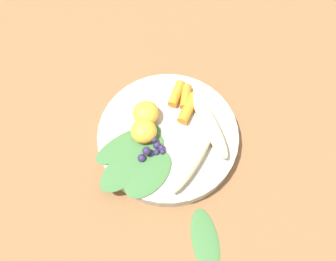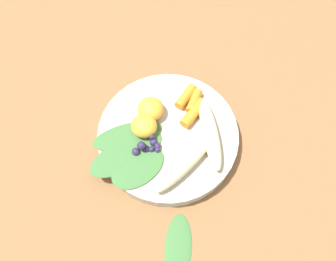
# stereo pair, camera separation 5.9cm
# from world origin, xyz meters

# --- Properties ---
(ground_plane) EXTENTS (2.40, 2.40, 0.00)m
(ground_plane) POSITION_xyz_m (0.00, 0.00, 0.00)
(ground_plane) COLOR brown
(bowl) EXTENTS (0.25, 0.25, 0.03)m
(bowl) POSITION_xyz_m (0.00, 0.00, 0.02)
(bowl) COLOR #B2AD9E
(bowl) RESTS_ON ground_plane
(banana_peeled_left) EXTENTS (0.07, 0.14, 0.03)m
(banana_peeled_left) POSITION_xyz_m (0.06, -0.04, 0.04)
(banana_peeled_left) COLOR beige
(banana_peeled_left) RESTS_ON bowl
(banana_peeled_right) EXTENTS (0.14, 0.08, 0.03)m
(banana_peeled_right) POSITION_xyz_m (0.00, -0.07, 0.04)
(banana_peeled_right) COLOR beige
(banana_peeled_right) RESTS_ON bowl
(orange_segment_near) EXTENTS (0.05, 0.05, 0.03)m
(orange_segment_near) POSITION_xyz_m (-0.04, 0.02, 0.05)
(orange_segment_near) COLOR #F4A833
(orange_segment_near) RESTS_ON bowl
(orange_segment_far) EXTENTS (0.05, 0.05, 0.04)m
(orange_segment_far) POSITION_xyz_m (-0.01, 0.05, 0.05)
(orange_segment_far) COLOR #F4A833
(orange_segment_far) RESTS_ON bowl
(carrot_front) EXTENTS (0.06, 0.05, 0.02)m
(carrot_front) POSITION_xyz_m (0.06, 0.01, 0.04)
(carrot_front) COLOR orange
(carrot_front) RESTS_ON bowl
(carrot_mid_left) EXTENTS (0.05, 0.04, 0.02)m
(carrot_mid_left) POSITION_xyz_m (0.07, 0.03, 0.04)
(carrot_mid_left) COLOR orange
(carrot_mid_left) RESTS_ON bowl
(carrot_mid_right) EXTENTS (0.05, 0.04, 0.02)m
(carrot_mid_right) POSITION_xyz_m (0.06, 0.05, 0.04)
(carrot_mid_right) COLOR orange
(carrot_mid_right) RESTS_ON bowl
(blueberry_pile) EXTENTS (0.05, 0.03, 0.03)m
(blueberry_pile) POSITION_xyz_m (-0.04, -0.01, 0.04)
(blueberry_pile) COLOR #2D234C
(blueberry_pile) RESTS_ON bowl
(coconut_shred_patch) EXTENTS (0.05, 0.05, 0.00)m
(coconut_shred_patch) POSITION_xyz_m (-0.05, 0.02, 0.03)
(coconut_shred_patch) COLOR white
(coconut_shred_patch) RESTS_ON bowl
(kale_leaf_left) EXTENTS (0.13, 0.06, 0.01)m
(kale_leaf_left) POSITION_xyz_m (-0.07, 0.03, 0.03)
(kale_leaf_left) COLOR #3D7038
(kale_leaf_left) RESTS_ON bowl
(kale_leaf_right) EXTENTS (0.14, 0.08, 0.01)m
(kale_leaf_right) POSITION_xyz_m (-0.08, -0.01, 0.03)
(kale_leaf_right) COLOR #3D7038
(kale_leaf_right) RESTS_ON bowl
(kale_leaf_rear) EXTENTS (0.11, 0.08, 0.01)m
(kale_leaf_rear) POSITION_xyz_m (-0.07, -0.04, 0.03)
(kale_leaf_rear) COLOR #3D7038
(kale_leaf_rear) RESTS_ON bowl
(kale_leaf_stray) EXTENTS (0.09, 0.12, 0.01)m
(kale_leaf_stray) POSITION_xyz_m (-0.07, -0.18, 0.00)
(kale_leaf_stray) COLOR #3D7038
(kale_leaf_stray) RESTS_ON ground_plane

